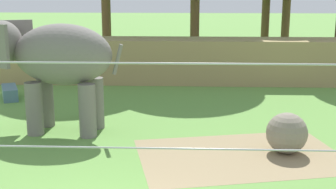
# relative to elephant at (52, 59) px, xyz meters

# --- Properties ---
(dirt_patch) EXTENTS (5.48, 4.16, 0.01)m
(dirt_patch) POSITION_rel_elephant_xyz_m (5.08, -1.81, -2.06)
(dirt_patch) COLOR #937F5B
(dirt_patch) RESTS_ON ground
(embankment_wall) EXTENTS (36.00, 1.80, 1.84)m
(embankment_wall) POSITION_rel_elephant_xyz_m (2.18, 6.92, -1.14)
(embankment_wall) COLOR tan
(embankment_wall) RESTS_ON ground
(elephant) EXTENTS (4.20, 1.85, 3.11)m
(elephant) POSITION_rel_elephant_xyz_m (0.00, 0.00, 0.00)
(elephant) COLOR slate
(elephant) RESTS_ON ground
(enrichment_ball) EXTENTS (1.02, 1.02, 1.02)m
(enrichment_ball) POSITION_rel_elephant_xyz_m (6.22, -1.55, -1.55)
(enrichment_ball) COLOR gray
(enrichment_ball) RESTS_ON ground
(feed_trough) EXTENTS (1.03, 1.48, 0.44)m
(feed_trough) POSITION_rel_elephant_xyz_m (-2.74, 3.69, -1.84)
(feed_trough) COLOR slate
(feed_trough) RESTS_ON ground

